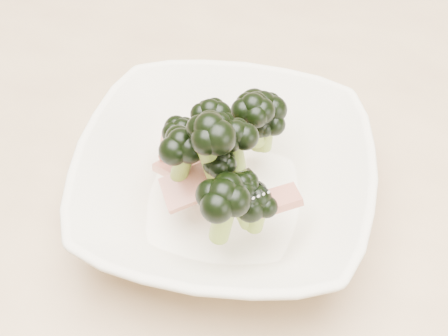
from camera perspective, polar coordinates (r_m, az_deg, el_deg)
The scene contains 2 objects.
dining_table at distance 0.67m, azimuth -3.48°, elevation -5.62°, with size 1.20×0.80×0.75m.
broccoli_dish at distance 0.54m, azimuth 0.06°, elevation -0.85°, with size 0.30×0.30×0.13m.
Camera 1 is at (0.18, -0.34, 1.20)m, focal length 50.00 mm.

